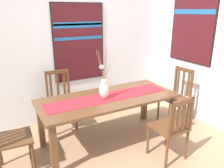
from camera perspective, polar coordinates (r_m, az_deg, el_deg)
name	(u,v)px	position (r m, az deg, el deg)	size (l,w,h in m)	color
wall_back	(77,43)	(4.08, -8.95, 10.20)	(6.40, 0.12, 2.70)	silver
dining_table	(109,103)	(3.26, -0.85, -4.96)	(1.99, 0.86, 0.72)	brown
table_runner	(109,97)	(3.22, -0.86, -3.28)	(1.84, 0.36, 0.01)	#B7232D
centerpiece_vase	(104,89)	(3.10, -2.04, -1.24)	(0.26, 0.12, 0.70)	silver
chair_0	(61,100)	(3.82, -12.97, -3.97)	(0.44, 0.44, 0.97)	brown
chair_1	(7,136)	(2.99, -25.14, -11.96)	(0.44, 0.44, 0.93)	brown
chair_2	(172,127)	(3.04, 14.95, -10.56)	(0.44, 0.44, 0.89)	brown
chair_3	(177,95)	(4.09, 16.15, -2.81)	(0.43, 0.43, 0.96)	brown
painting_on_back_wall	(79,43)	(4.02, -8.42, 10.41)	(0.93, 0.05, 1.34)	black
painting_on_side_wall	(192,29)	(4.28, 19.75, 13.05)	(0.05, 0.95, 1.17)	black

